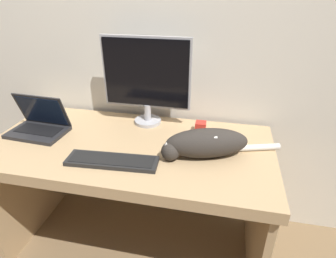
# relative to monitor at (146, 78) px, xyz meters

# --- Properties ---
(wall_back) EXTENTS (6.40, 0.06, 2.60)m
(wall_back) POSITION_rel_monitor_xyz_m (-0.03, 0.16, 0.28)
(wall_back) COLOR silver
(wall_back) RESTS_ON ground_plane
(desk) EXTENTS (1.50, 0.73, 0.75)m
(desk) POSITION_rel_monitor_xyz_m (-0.03, -0.27, -0.43)
(desk) COLOR tan
(desk) RESTS_ON ground_plane
(monitor) EXTENTS (0.51, 0.16, 0.51)m
(monitor) POSITION_rel_monitor_xyz_m (0.00, 0.00, 0.00)
(monitor) COLOR #B2B2B7
(monitor) RESTS_ON desk
(laptop) EXTENTS (0.32, 0.22, 0.21)m
(laptop) POSITION_rel_monitor_xyz_m (-0.57, -0.25, -0.23)
(laptop) COLOR #232326
(laptop) RESTS_ON desk
(external_keyboard) EXTENTS (0.44, 0.15, 0.02)m
(external_keyboard) POSITION_rel_monitor_xyz_m (-0.05, -0.45, -0.27)
(external_keyboard) COLOR black
(external_keyboard) RESTS_ON desk
(cat) EXTENTS (0.58, 0.28, 0.14)m
(cat) POSITION_rel_monitor_xyz_m (0.38, -0.30, -0.21)
(cat) COLOR #332D28
(cat) RESTS_ON desk
(small_toy) EXTENTS (0.06, 0.06, 0.06)m
(small_toy) POSITION_rel_monitor_xyz_m (0.33, -0.05, -0.25)
(small_toy) COLOR red
(small_toy) RESTS_ON desk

